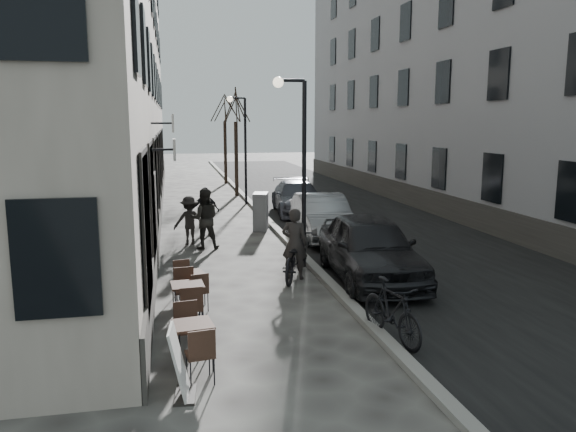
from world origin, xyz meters
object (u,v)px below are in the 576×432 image
object	(u,v)px
streetlamp_far	(242,138)
bistro_set_b	(188,298)
pedestrian_far	(205,211)
moped	(392,311)
pedestrian_mid	(189,220)
car_mid	(322,217)
tree_near	(236,107)
pedestrian_near	(204,219)
bistro_set_c	(190,285)
car_near	(370,248)
streetlamp_near	(298,152)
sign_board	(180,369)
utility_cabinet	(261,211)
tree_far	(225,109)
bistro_set_a	(193,341)
bicycle	(295,257)
car_far	(297,198)

from	to	relation	value
streetlamp_far	bistro_set_b	xyz separation A→B (m)	(-3.08, -15.68, -2.69)
pedestrian_far	moped	bearing A→B (deg)	-82.82
pedestrian_mid	car_mid	distance (m)	4.47
tree_near	pedestrian_near	bearing A→B (deg)	-101.25
tree_near	bistro_set_c	size ratio (longest dim) A/B	3.91
tree_near	moped	xyz separation A→B (m)	(0.45, -20.46, -4.10)
pedestrian_mid	car_mid	bearing A→B (deg)	176.17
car_near	streetlamp_far	bearing A→B (deg)	99.94
streetlamp_near	pedestrian_near	bearing A→B (deg)	130.27
bistro_set_c	sign_board	world-z (taller)	sign_board
pedestrian_far	moped	distance (m)	10.66
bistro_set_b	pedestrian_mid	xyz separation A→B (m)	(0.29, 7.16, 0.31)
bistro_set_b	utility_cabinet	world-z (taller)	utility_cabinet
streetlamp_near	bistro_set_b	world-z (taller)	streetlamp_near
utility_cabinet	car_near	distance (m)	7.24
tree_near	utility_cabinet	world-z (taller)	tree_near
streetlamp_far	bistro_set_c	bearing A→B (deg)	-101.60
streetlamp_far	tree_far	world-z (taller)	tree_far
bistro_set_a	pedestrian_far	bearing A→B (deg)	77.57
bistro_set_b	car_near	size ratio (longest dim) A/B	0.32
tree_far	moped	world-z (taller)	tree_far
streetlamp_near	pedestrian_far	size ratio (longest dim) A/B	3.00
bicycle	tree_far	bearing A→B (deg)	-67.26
tree_near	tree_far	bearing A→B (deg)	90.00
utility_cabinet	bicycle	xyz separation A→B (m)	(-0.17, -6.57, -0.13)
streetlamp_near	tree_far	size ratio (longest dim) A/B	0.89
streetlamp_far	tree_near	distance (m)	3.36
car_near	car_mid	distance (m)	5.18
streetlamp_near	tree_near	distance (m)	15.08
streetlamp_far	moped	size ratio (longest dim) A/B	2.73
utility_cabinet	car_far	bearing A→B (deg)	71.14
bistro_set_a	sign_board	size ratio (longest dim) A/B	1.47
tree_far	car_near	world-z (taller)	tree_far
utility_cabinet	car_mid	bearing A→B (deg)	-31.52
bistro_set_a	bicycle	size ratio (longest dim) A/B	0.73
utility_cabinet	bicycle	world-z (taller)	utility_cabinet
sign_board	utility_cabinet	bearing A→B (deg)	81.26
bicycle	car_mid	world-z (taller)	car_mid
bicycle	moped	world-z (taller)	moped
streetlamp_far	pedestrian_near	bearing A→B (deg)	-104.35
bistro_set_b	bicycle	distance (m)	3.76
bistro_set_c	sign_board	size ratio (longest dim) A/B	1.38
pedestrian_near	moped	world-z (taller)	pedestrian_near
tree_near	bicycle	xyz separation A→B (m)	(-0.40, -16.11, -4.11)
streetlamp_near	utility_cabinet	distance (m)	5.99
bicycle	pedestrian_far	xyz separation A→B (m)	(-1.88, 5.96, 0.29)
streetlamp_far	tree_near	xyz separation A→B (m)	(0.07, 3.00, 1.50)
bistro_set_b	car_near	xyz separation A→B (m)	(4.59, 2.09, 0.36)
streetlamp_far	tree_far	xyz separation A→B (m)	(0.07, 9.00, 1.50)
bistro_set_c	utility_cabinet	distance (m)	8.52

